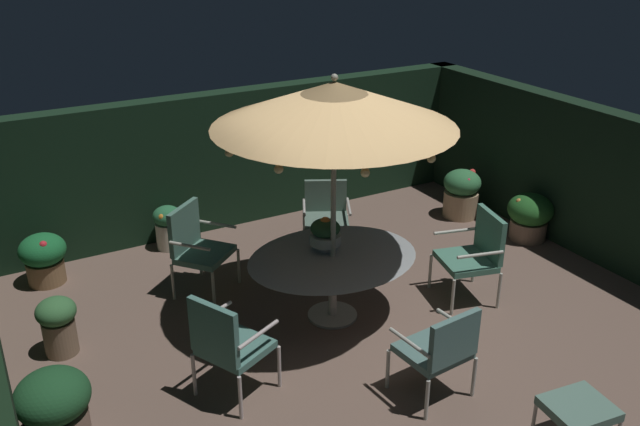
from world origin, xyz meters
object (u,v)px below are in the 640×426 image
object	(u,v)px
potted_plant_right_far	(461,192)
patio_chair_south	(196,243)
centerpiece_planter	(325,233)
potted_plant_left_far	(168,226)
patio_chair_southeast	(326,212)
patio_chair_north	(227,342)
potted_plant_front_corner	(54,407)
potted_plant_back_left	(43,257)
potted_plant_back_center	(530,215)
potted_plant_back_right	(58,323)
patio_dining_table	(333,264)
patio_umbrella	(334,105)
ottoman_footrest	(578,410)
patio_chair_east	(475,251)
patio_chair_northeast	(440,347)

from	to	relation	value
potted_plant_right_far	patio_chair_south	bearing A→B (deg)	-177.61
centerpiece_planter	potted_plant_left_far	bearing A→B (deg)	113.76
patio_chair_southeast	patio_chair_north	bearing A→B (deg)	-135.81
patio_chair_north	potted_plant_front_corner	size ratio (longest dim) A/B	1.51
potted_plant_back_left	potted_plant_front_corner	distance (m)	2.95
potted_plant_back_center	centerpiece_planter	bearing A→B (deg)	-175.70
potted_plant_back_right	potted_plant_left_far	bearing A→B (deg)	46.48
patio_dining_table	patio_umbrella	xyz separation A→B (m)	(0.00, -0.00, 1.74)
patio_chair_north	potted_plant_back_right	size ratio (longest dim) A/B	1.69
patio_chair_southeast	potted_plant_back_right	distance (m)	3.57
patio_dining_table	patio_chair_south	size ratio (longest dim) A/B	1.79
patio_umbrella	ottoman_footrest	distance (m)	3.46
potted_plant_right_far	potted_plant_back_right	xyz separation A→B (m)	(-5.75, -0.70, -0.03)
patio_chair_southeast	ottoman_footrest	bearing A→B (deg)	-90.12
patio_chair_east	potted_plant_back_right	size ratio (longest dim) A/B	1.67
patio_dining_table	potted_plant_right_far	world-z (taller)	patio_dining_table
patio_chair_north	potted_plant_back_center	xyz separation A→B (m)	(4.84, 1.13, -0.25)
ottoman_footrest	patio_chair_northeast	bearing A→B (deg)	119.97
potted_plant_right_far	potted_plant_left_far	xyz separation A→B (m)	(-4.06, 1.07, -0.05)
patio_dining_table	potted_plant_back_right	size ratio (longest dim) A/B	3.01
potted_plant_left_far	potted_plant_back_right	size ratio (longest dim) A/B	0.95
potted_plant_back_left	potted_plant_back_right	bearing A→B (deg)	-93.77
patio_chair_northeast	potted_plant_back_right	bearing A→B (deg)	140.09
centerpiece_planter	potted_plant_back_right	xyz separation A→B (m)	(-2.73, 0.59, -0.61)
potted_plant_back_left	potted_plant_back_center	bearing A→B (deg)	-17.98
potted_plant_back_left	ottoman_footrest	bearing A→B (deg)	-56.21
patio_chair_north	potted_plant_front_corner	distance (m)	1.50
patio_umbrella	patio_chair_north	distance (m)	2.45
patio_chair_northeast	potted_plant_back_right	xyz separation A→B (m)	(-2.88, 2.41, -0.20)
patio_umbrella	potted_plant_right_far	size ratio (longest dim) A/B	3.77
patio_dining_table	potted_plant_back_center	bearing A→B (deg)	6.97
ottoman_footrest	patio_umbrella	bearing A→B (deg)	105.49
patio_umbrella	patio_chair_southeast	size ratio (longest dim) A/B	2.96
potted_plant_right_far	potted_plant_left_far	world-z (taller)	potted_plant_right_far
patio_umbrella	potted_plant_left_far	xyz separation A→B (m)	(-1.05, 2.52, -2.07)
patio_chair_south	potted_plant_back_right	size ratio (longest dim) A/B	1.68
patio_chair_north	potted_plant_back_right	world-z (taller)	patio_chair_north
patio_dining_table	ottoman_footrest	xyz separation A→B (m)	(0.75, -2.71, -0.27)
patio_chair_east	potted_plant_right_far	world-z (taller)	patio_chair_east
ottoman_footrest	potted_plant_front_corner	size ratio (longest dim) A/B	0.82
centerpiece_planter	potted_plant_back_left	world-z (taller)	centerpiece_planter
patio_chair_northeast	potted_plant_back_left	size ratio (longest dim) A/B	1.50
patio_chair_south	potted_plant_right_far	world-z (taller)	patio_chair_south
potted_plant_back_center	potted_plant_back_right	world-z (taller)	potted_plant_back_center
patio_chair_north	patio_chair_southeast	world-z (taller)	patio_chair_north
patio_chair_north	potted_plant_back_left	xyz separation A→B (m)	(-1.12, 3.07, -0.26)
patio_chair_northeast	potted_plant_right_far	size ratio (longest dim) A/B	1.32
potted_plant_front_corner	potted_plant_left_far	bearing A→B (deg)	58.10
patio_chair_northeast	ottoman_footrest	xyz separation A→B (m)	(0.60, -1.05, -0.17)
patio_umbrella	patio_chair_northeast	world-z (taller)	patio_umbrella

